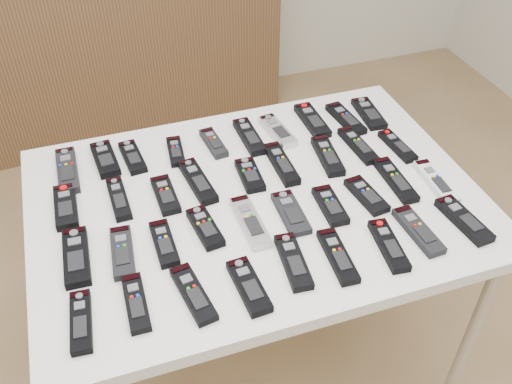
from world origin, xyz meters
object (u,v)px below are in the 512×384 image
object	(u,v)px
remote_17	(358,145)
remote_32	(249,286)
remote_10	(66,207)
remote_31	(193,294)
remote_16	(328,156)
remote_33	(293,261)
remote_23	(250,222)
remote_26	(367,195)
remote_34	(338,256)
remote_37	(464,220)
remote_19	(76,257)
remote_29	(81,322)
remote_4	(214,143)
remote_9	(369,113)
remote_14	(250,175)
remote_21	(164,243)
remote_6	(278,131)
remote_35	(389,245)
remote_2	(133,157)
remote_13	(198,181)
table	(256,212)
remote_30	(136,303)
remote_3	(176,151)
remote_18	(397,146)
remote_24	(291,213)
remote_8	(346,119)
remote_20	(122,252)
remote_27	(395,180)
remote_22	(205,228)
remote_25	(330,206)
sideboard	(109,52)
remote_15	(281,164)
remote_28	(436,182)
remote_12	(165,195)
remote_0	(67,171)
remote_5	(249,137)
remote_36	(418,231)

from	to	relation	value
remote_17	remote_32	distance (m)	0.66
remote_10	remote_31	bearing A→B (deg)	-56.25
remote_16	remote_33	bearing A→B (deg)	-119.04
remote_23	remote_26	bearing A→B (deg)	-1.87
remote_34	remote_37	xyz separation A→B (m)	(0.37, 0.01, 0.00)
remote_19	remote_31	distance (m)	0.32
remote_29	remote_4	bearing A→B (deg)	54.90
remote_37	remote_9	bearing A→B (deg)	84.21
remote_14	remote_10	bearing A→B (deg)	179.03
remote_21	remote_6	bearing A→B (deg)	39.41
remote_9	remote_35	xyz separation A→B (m)	(-0.24, -0.57, 0.00)
remote_4	remote_37	size ratio (longest dim) A/B	0.80
remote_2	remote_13	bearing A→B (deg)	-53.67
table	remote_6	bearing A→B (deg)	58.63
remote_26	remote_32	xyz separation A→B (m)	(-0.42, -0.21, 0.00)
remote_30	remote_23	bearing A→B (deg)	28.40
remote_3	remote_30	size ratio (longest dim) A/B	0.84
remote_9	remote_29	xyz separation A→B (m)	(-1.00, -0.56, 0.00)
remote_18	table	bearing A→B (deg)	-175.02
remote_24	remote_35	bearing A→B (deg)	-44.29
remote_3	remote_37	bearing A→B (deg)	-34.17
remote_14	remote_34	world-z (taller)	remote_14
remote_4	remote_8	xyz separation A→B (m)	(0.45, -0.01, -0.00)
remote_20	remote_27	world-z (taller)	remote_20
remote_22	remote_25	xyz separation A→B (m)	(0.35, -0.03, -0.00)
sideboard	remote_8	size ratio (longest dim) A/B	9.70
remote_14	remote_24	distance (m)	0.20
remote_15	remote_4	bearing A→B (deg)	134.22
remote_28	remote_35	world-z (taller)	remote_35
remote_26	remote_27	size ratio (longest dim) A/B	0.79
remote_12	remote_22	size ratio (longest dim) A/B	1.03
remote_8	remote_33	distance (m)	0.67
remote_0	remote_24	size ratio (longest dim) A/B	1.21
remote_8	remote_32	distance (m)	0.78
remote_8	remote_24	world-z (taller)	remote_8
remote_24	remote_31	bearing A→B (deg)	-148.58
remote_5	remote_12	size ratio (longest dim) A/B	1.20
remote_24	remote_2	bearing A→B (deg)	134.55
remote_15	remote_25	xyz separation A→B (m)	(0.06, -0.22, -0.00)
remote_9	remote_30	world-z (taller)	remote_30
remote_0	remote_19	size ratio (longest dim) A/B	1.07
remote_2	remote_5	xyz separation A→B (m)	(0.37, -0.01, 0.00)
remote_13	remote_21	bearing A→B (deg)	-130.80
sideboard	remote_36	bearing A→B (deg)	-76.95
remote_4	remote_14	size ratio (longest dim) A/B	1.02
remote_10	remote_3	bearing A→B (deg)	25.59
remote_16	remote_24	xyz separation A→B (m)	(-0.20, -0.20, -0.00)
remote_4	remote_30	distance (m)	0.64
remote_27	remote_28	distance (m)	0.12
remote_13	remote_31	world-z (taller)	remote_13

